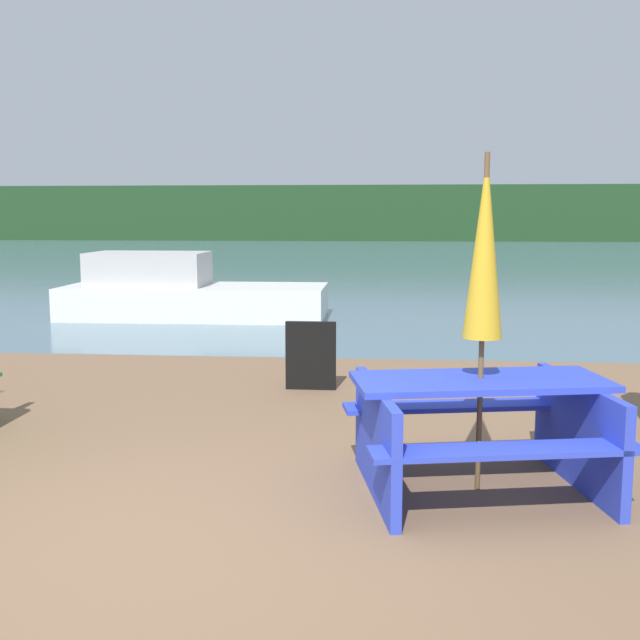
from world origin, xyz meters
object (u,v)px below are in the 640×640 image
(signboard, at_px, (311,356))
(picnic_table_blue, at_px, (479,423))
(umbrella_gold, at_px, (485,249))
(boat, at_px, (184,294))

(signboard, bearing_deg, picnic_table_blue, -63.32)
(picnic_table_blue, bearing_deg, umbrella_gold, 180.00)
(boat, bearing_deg, signboard, -62.80)
(umbrella_gold, height_order, signboard, umbrella_gold)
(picnic_table_blue, distance_m, umbrella_gold, 1.20)
(picnic_table_blue, height_order, umbrella_gold, umbrella_gold)
(umbrella_gold, relative_size, boat, 0.48)
(picnic_table_blue, bearing_deg, boat, 117.35)
(picnic_table_blue, bearing_deg, signboard, 116.68)
(picnic_table_blue, xyz_separation_m, boat, (-4.39, 8.48, -0.03))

